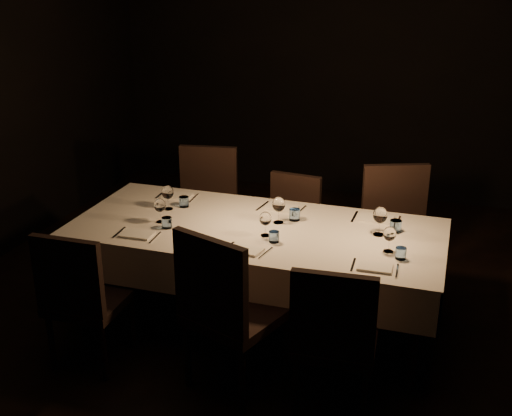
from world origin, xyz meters
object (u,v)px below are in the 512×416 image
(dining_table, at_px, (256,237))
(chair_near_left, at_px, (81,294))
(chair_far_center, at_px, (291,224))
(chair_far_left, at_px, (206,203))
(chair_near_right, at_px, (334,334))
(chair_far_right, at_px, (397,229))
(chair_near_center, at_px, (226,306))

(dining_table, height_order, chair_near_left, chair_near_left)
(dining_table, xyz_separation_m, chair_near_left, (-0.88, -0.81, -0.17))
(dining_table, relative_size, chair_near_left, 2.66)
(dining_table, bearing_deg, chair_far_center, 86.67)
(chair_far_left, xyz_separation_m, chair_far_center, (0.75, -0.06, -0.07))
(chair_near_right, distance_m, chair_far_left, 2.15)
(chair_near_left, xyz_separation_m, chair_far_left, (0.17, 1.64, 0.03))
(chair_far_right, bearing_deg, chair_near_right, -117.64)
(dining_table, bearing_deg, chair_near_right, -47.99)
(chair_near_right, bearing_deg, chair_far_left, -52.31)
(chair_near_left, relative_size, chair_far_right, 0.92)
(chair_far_left, relative_size, chair_far_right, 0.98)
(chair_near_left, xyz_separation_m, chair_near_center, (0.94, 0.05, 0.05))
(dining_table, distance_m, chair_near_left, 1.21)
(chair_near_left, distance_m, chair_near_right, 1.59)
(chair_near_left, bearing_deg, chair_far_right, -139.53)
(chair_near_center, height_order, chair_far_left, chair_near_center)
(chair_far_left, height_order, chair_far_center, chair_far_left)
(chair_near_right, relative_size, chair_far_center, 1.10)
(dining_table, xyz_separation_m, chair_near_right, (0.71, -0.79, -0.16))
(chair_far_left, bearing_deg, chair_near_center, -73.65)
(chair_near_left, height_order, chair_far_left, chair_far_left)
(chair_near_center, distance_m, chair_far_center, 1.53)
(chair_near_right, bearing_deg, chair_near_center, -6.03)
(chair_far_right, bearing_deg, dining_table, -161.63)
(chair_far_center, bearing_deg, chair_near_right, -61.02)
(chair_near_right, relative_size, chair_far_right, 0.93)
(chair_near_left, bearing_deg, chair_near_right, -179.83)
(dining_table, bearing_deg, chair_near_left, -137.28)
(chair_near_left, xyz_separation_m, chair_far_center, (0.93, 1.58, -0.03))
(chair_near_left, relative_size, chair_near_right, 0.99)
(chair_near_center, bearing_deg, chair_far_center, -69.74)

